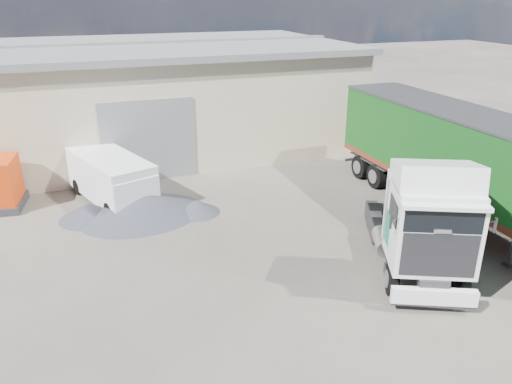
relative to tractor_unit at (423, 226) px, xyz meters
name	(u,v)px	position (x,y,z in m)	size (l,w,h in m)	color
ground	(279,287)	(-4.11, 0.81, -1.61)	(120.00, 120.00, 0.00)	#2A2722
warehouse	(49,101)	(-10.11, 16.80, 1.05)	(30.60, 12.60, 5.42)	#BCAB91
brick_boundary_wall	(462,147)	(7.39, 6.81, -0.36)	(0.35, 26.00, 2.50)	brown
tractor_unit	(423,226)	(0.00, 0.00, 0.00)	(4.33, 5.99, 3.84)	black
box_trailer	(457,153)	(3.87, 3.32, 0.79)	(2.55, 11.88, 3.95)	#2D2D30
panel_van	(113,179)	(-7.86, 8.79, -0.66)	(3.23, 4.88, 1.85)	black
gravel_heap	(140,204)	(-7.11, 7.18, -1.15)	(6.29, 5.77, 0.99)	black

